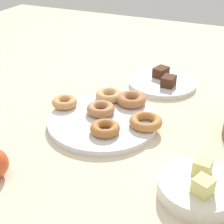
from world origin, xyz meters
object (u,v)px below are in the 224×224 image
(donut_0, at_px, (109,95))
(brownie_far, at_px, (169,81))
(donut_1, at_px, (101,109))
(cake_plate, at_px, (162,83))
(melon_chunk_right, at_px, (203,186))
(fruit_bowl, at_px, (197,189))
(donut_5, at_px, (131,99))
(brownie_near, at_px, (161,72))
(donut_2, at_px, (105,128))
(donut_plate, at_px, (102,122))
(donut_3, at_px, (65,102))
(melon_chunk_left, at_px, (202,167))
(donut_4, at_px, (146,121))

(donut_0, distance_m, brownie_far, 0.23)
(donut_1, relative_size, cake_plate, 0.35)
(melon_chunk_right, bearing_deg, fruit_bowl, -156.80)
(donut_1, relative_size, donut_5, 0.91)
(donut_0, xyz_separation_m, donut_5, (-0.00, 0.08, 0.00))
(donut_1, height_order, cake_plate, donut_1)
(brownie_near, relative_size, brownie_far, 1.00)
(brownie_near, bearing_deg, donut_0, -21.89)
(donut_2, relative_size, donut_5, 0.89)
(cake_plate, xyz_separation_m, brownie_near, (-0.04, -0.02, 0.03))
(brownie_far, height_order, melon_chunk_right, melon_chunk_right)
(donut_plate, distance_m, brownie_far, 0.32)
(donut_5, distance_m, brownie_near, 0.24)
(donut_2, height_order, donut_3, same)
(donut_plate, height_order, brownie_far, brownie_far)
(donut_2, distance_m, melon_chunk_right, 0.32)
(donut_3, relative_size, melon_chunk_left, 2.15)
(melon_chunk_right, bearing_deg, donut_3, -116.59)
(donut_plate, height_order, donut_2, donut_2)
(donut_5, bearing_deg, donut_2, -1.51)
(melon_chunk_left, bearing_deg, melon_chunk_right, 12.09)
(donut_0, height_order, donut_1, same)
(donut_3, relative_size, donut_4, 0.84)
(donut_4, bearing_deg, donut_0, -122.74)
(donut_plate, bearing_deg, donut_0, -164.02)
(donut_2, bearing_deg, melon_chunk_right, 62.66)
(cake_plate, height_order, brownie_far, brownie_far)
(donut_5, distance_m, cake_plate, 0.21)
(donut_plate, bearing_deg, melon_chunk_left, 64.45)
(donut_plate, relative_size, cake_plate, 1.33)
(donut_0, relative_size, melon_chunk_right, 2.37)
(cake_plate, xyz_separation_m, fruit_bowl, (0.50, 0.23, 0.01))
(donut_plate, bearing_deg, donut_3, -99.68)
(cake_plate, relative_size, fruit_bowl, 1.39)
(cake_plate, height_order, fruit_bowl, fruit_bowl)
(donut_2, distance_m, cake_plate, 0.39)
(donut_0, xyz_separation_m, donut_4, (0.10, 0.16, -0.00))
(brownie_near, height_order, melon_chunk_right, melon_chunk_right)
(donut_0, relative_size, donut_4, 0.92)
(donut_4, xyz_separation_m, melon_chunk_left, (0.17, 0.18, 0.02))
(donut_3, height_order, brownie_near, brownie_near)
(donut_3, bearing_deg, donut_4, 88.77)
(donut_0, xyz_separation_m, donut_1, (0.09, 0.01, -0.00))
(brownie_near, bearing_deg, cake_plate, 26.57)
(donut_1, xyz_separation_m, fruit_bowl, (0.21, 0.33, -0.01))
(donut_5, xyz_separation_m, cake_plate, (-0.20, 0.04, -0.02))
(donut_1, distance_m, fruit_bowl, 0.39)
(donut_4, height_order, cake_plate, donut_4)
(melon_chunk_left, bearing_deg, donut_2, -107.90)
(donut_3, bearing_deg, donut_0, 132.44)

